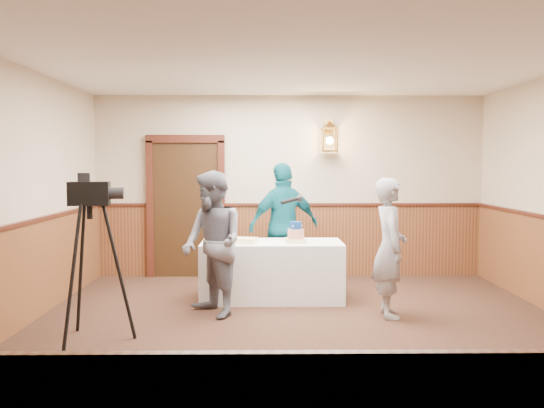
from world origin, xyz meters
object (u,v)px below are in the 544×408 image
Objects in this scene: interviewer at (213,244)px; baker at (390,248)px; display_table at (272,271)px; tv_camera_rig at (91,270)px; sheet_cake_green at (224,238)px; assistant_p at (284,226)px; tiered_cake at (296,234)px; sheet_cake_yellow at (244,240)px.

baker is at bearing 55.52° from interviewer.
display_table is 1.14× the size of tv_camera_rig.
sheet_cake_green is 0.96m from assistant_p.
baker is (1.96, -0.97, 0.01)m from sheet_cake_green.
sheet_cake_yellow is (-0.66, -0.04, -0.07)m from tiered_cake.
tv_camera_rig is (-1.18, -1.83, -0.08)m from sheet_cake_green.
display_table is at bearing 106.01° from interviewer.
assistant_p is at bearing 115.92° from interviewer.
assistant_p is (-1.16, 1.49, 0.09)m from baker.
sheet_cake_yellow is at bearing 120.64° from interviewer.
sheet_cake_yellow is 2.15m from tv_camera_rig.
tiered_cake is 0.17× the size of tv_camera_rig.
tiered_cake is 0.85× the size of sheet_cake_yellow.
tv_camera_rig is at bearing -132.31° from sheet_cake_yellow.
tiered_cake is 0.74m from assistant_p.
interviewer is (-0.33, -0.68, 0.05)m from sheet_cake_yellow.
sheet_cake_yellow is at bearing -41.59° from sheet_cake_green.
assistant_p is (0.80, 0.52, 0.09)m from sheet_cake_green.
baker reaches higher than display_table.
interviewer reaches higher than baker.
sheet_cake_green is at bearing 167.63° from tiered_cake.
tiered_cake is 0.15× the size of assistant_p.
interviewer is at bearing 31.36° from tv_camera_rig.
interviewer is 1.05× the size of baker.
sheet_cake_yellow is at bearing 32.17° from assistant_p.
interviewer reaches higher than sheet_cake_green.
sheet_cake_yellow is 0.19× the size of interviewer.
tiered_cake is at bearing 92.79° from interviewer.
tv_camera_rig is (-1.45, -1.59, -0.08)m from sheet_cake_yellow.
interviewer is 1.45m from tv_camera_rig.
tiered_cake is at bearing 29.76° from tv_camera_rig.
sheet_cake_yellow is at bearing -161.88° from display_table.
display_table is 5.73× the size of sheet_cake_yellow.
tv_camera_rig is (-2.10, -1.63, -0.15)m from tiered_cake.
baker is (1.03, -0.77, -0.06)m from tiered_cake.
assistant_p reaches higher than sheet_cake_green.
display_table is 5.53× the size of sheet_cake_green.
sheet_cake_yellow is at bearing 67.48° from baker.
sheet_cake_green is (-0.63, 0.13, 0.41)m from display_table.
display_table is 0.84m from assistant_p.
interviewer is 2.02m from baker.
sheet_cake_yellow is 1.84m from baker.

